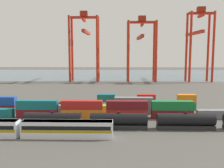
{
  "coord_description": "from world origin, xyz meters",
  "views": [
    {
      "loc": [
        4.21,
        -77.11,
        19.51
      ],
      "look_at": [
        1.34,
        38.15,
        5.16
      ],
      "focal_mm": 41.89,
      "sensor_mm": 36.0,
      "label": 1
    }
  ],
  "objects_px": {
    "shipping_container_13": "(91,109)",
    "shipping_container_23": "(186,106)",
    "shipping_container_5": "(127,114)",
    "shipping_container_17": "(27,105)",
    "gantry_crane_central": "(141,42)",
    "gantry_crane_east": "(198,38)",
    "gantry_crane_west": "(85,39)",
    "freight_tank_row": "(186,121)",
    "shipping_container_16": "(177,110)",
    "shipping_container_18": "(67,105)",
    "shipping_container_19": "(106,106)",
    "passenger_train": "(20,128)",
    "shipping_container_12": "(49,109)"
  },
  "relations": [
    {
      "from": "passenger_train",
      "to": "shipping_container_13",
      "type": "bearing_deg",
      "value": 60.13
    },
    {
      "from": "shipping_container_16",
      "to": "gantry_crane_central",
      "type": "distance_m",
      "value": 98.1
    },
    {
      "from": "freight_tank_row",
      "to": "shipping_container_13",
      "type": "relative_size",
      "value": 6.77
    },
    {
      "from": "freight_tank_row",
      "to": "shipping_container_23",
      "type": "distance_m",
      "value": 23.25
    },
    {
      "from": "shipping_container_18",
      "to": "shipping_container_19",
      "type": "distance_m",
      "value": 13.54
    },
    {
      "from": "freight_tank_row",
      "to": "shipping_container_17",
      "type": "xyz_separation_m",
      "value": [
        -48.2,
        22.46,
        -0.81
      ]
    },
    {
      "from": "shipping_container_18",
      "to": "gantry_crane_west",
      "type": "bearing_deg",
      "value": 93.12
    },
    {
      "from": "shipping_container_5",
      "to": "shipping_container_13",
      "type": "height_order",
      "value": "same"
    },
    {
      "from": "shipping_container_5",
      "to": "shipping_container_17",
      "type": "bearing_deg",
      "value": 160.96
    },
    {
      "from": "shipping_container_13",
      "to": "shipping_container_19",
      "type": "bearing_deg",
      "value": 51.67
    },
    {
      "from": "shipping_container_13",
      "to": "shipping_container_16",
      "type": "distance_m",
      "value": 27.1
    },
    {
      "from": "shipping_container_16",
      "to": "gantry_crane_east",
      "type": "distance_m",
      "value": 104.02
    },
    {
      "from": "gantry_crane_central",
      "to": "gantry_crane_east",
      "type": "xyz_separation_m",
      "value": [
        37.55,
        -0.53,
        2.58
      ]
    },
    {
      "from": "shipping_container_12",
      "to": "shipping_container_17",
      "type": "relative_size",
      "value": 1.0
    },
    {
      "from": "shipping_container_13",
      "to": "shipping_container_23",
      "type": "height_order",
      "value": "same"
    },
    {
      "from": "passenger_train",
      "to": "shipping_container_18",
      "type": "distance_m",
      "value": 30.01
    },
    {
      "from": "gantry_crane_east",
      "to": "freight_tank_row",
      "type": "bearing_deg",
      "value": -107.8
    },
    {
      "from": "shipping_container_23",
      "to": "shipping_container_16",
      "type": "bearing_deg",
      "value": -128.17
    },
    {
      "from": "shipping_container_16",
      "to": "shipping_container_18",
      "type": "bearing_deg",
      "value": 170.83
    },
    {
      "from": "freight_tank_row",
      "to": "shipping_container_16",
      "type": "xyz_separation_m",
      "value": [
        1.38,
        16.64,
        -0.81
      ]
    },
    {
      "from": "shipping_container_5",
      "to": "shipping_container_12",
      "type": "xyz_separation_m",
      "value": [
        -24.8,
        5.82,
        0.0
      ]
    },
    {
      "from": "shipping_container_5",
      "to": "shipping_container_23",
      "type": "distance_m",
      "value": 23.51
    },
    {
      "from": "gantry_crane_central",
      "to": "shipping_container_5",
      "type": "bearing_deg",
      "value": -97.11
    },
    {
      "from": "gantry_crane_central",
      "to": "gantry_crane_east",
      "type": "height_order",
      "value": "gantry_crane_east"
    },
    {
      "from": "gantry_crane_west",
      "to": "gantry_crane_east",
      "type": "xyz_separation_m",
      "value": [
        75.11,
        0.7,
        0.77
      ]
    },
    {
      "from": "passenger_train",
      "to": "shipping_container_12",
      "type": "bearing_deg",
      "value": 89.72
    },
    {
      "from": "shipping_container_23",
      "to": "gantry_crane_central",
      "type": "relative_size",
      "value": 0.14
    },
    {
      "from": "shipping_container_5",
      "to": "gantry_crane_central",
      "type": "relative_size",
      "value": 0.29
    },
    {
      "from": "freight_tank_row",
      "to": "gantry_crane_central",
      "type": "bearing_deg",
      "value": 90.98
    },
    {
      "from": "shipping_container_12",
      "to": "gantry_crane_east",
      "type": "height_order",
      "value": "gantry_crane_east"
    },
    {
      "from": "shipping_container_13",
      "to": "gantry_crane_west",
      "type": "bearing_deg",
      "value": 98.34
    },
    {
      "from": "shipping_container_17",
      "to": "shipping_container_23",
      "type": "relative_size",
      "value": 2.0
    },
    {
      "from": "passenger_train",
      "to": "gantry_crane_east",
      "type": "distance_m",
      "value": 142.45
    },
    {
      "from": "gantry_crane_east",
      "to": "shipping_container_13",
      "type": "bearing_deg",
      "value": -123.03
    },
    {
      "from": "freight_tank_row",
      "to": "passenger_train",
      "type": "bearing_deg",
      "value": -169.7
    },
    {
      "from": "gantry_crane_west",
      "to": "shipping_container_18",
      "type": "bearing_deg",
      "value": -86.88
    },
    {
      "from": "shipping_container_19",
      "to": "gantry_crane_west",
      "type": "xyz_separation_m",
      "value": [
        -18.33,
        87.88,
        26.35
      ]
    },
    {
      "from": "shipping_container_13",
      "to": "shipping_container_19",
      "type": "relative_size",
      "value": 2.0
    },
    {
      "from": "shipping_container_5",
      "to": "shipping_container_16",
      "type": "bearing_deg",
      "value": 20.15
    },
    {
      "from": "shipping_container_12",
      "to": "gantry_crane_east",
      "type": "relative_size",
      "value": 0.25
    },
    {
      "from": "shipping_container_5",
      "to": "shipping_container_18",
      "type": "bearing_deg",
      "value": 150.04
    },
    {
      "from": "shipping_container_17",
      "to": "shipping_container_16",
      "type": "bearing_deg",
      "value": -6.69
    },
    {
      "from": "shipping_container_5",
      "to": "shipping_container_16",
      "type": "xyz_separation_m",
      "value": [
        15.85,
        5.82,
        0.0
      ]
    },
    {
      "from": "shipping_container_12",
      "to": "shipping_container_19",
      "type": "xyz_separation_m",
      "value": [
        18.15,
        5.82,
        0.0
      ]
    },
    {
      "from": "shipping_container_13",
      "to": "shipping_container_18",
      "type": "height_order",
      "value": "same"
    },
    {
      "from": "passenger_train",
      "to": "gantry_crane_central",
      "type": "bearing_deg",
      "value": 72.48
    },
    {
      "from": "passenger_train",
      "to": "shipping_container_23",
      "type": "xyz_separation_m",
      "value": [
        45.34,
        29.62,
        -0.84
      ]
    },
    {
      "from": "shipping_container_19",
      "to": "shipping_container_23",
      "type": "relative_size",
      "value": 1.0
    },
    {
      "from": "passenger_train",
      "to": "shipping_container_19",
      "type": "xyz_separation_m",
      "value": [
        18.27,
        29.62,
        -0.84
      ]
    },
    {
      "from": "shipping_container_5",
      "to": "shipping_container_23",
      "type": "bearing_deg",
      "value": 29.67
    }
  ]
}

